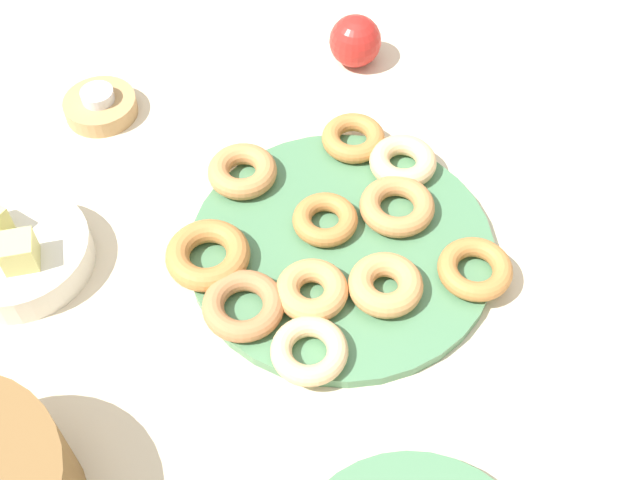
# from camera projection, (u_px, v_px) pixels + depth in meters

# --- Properties ---
(ground_plane) EXTENTS (2.40, 2.40, 0.00)m
(ground_plane) POSITION_uv_depth(u_px,v_px,m) (341.00, 251.00, 0.93)
(ground_plane) COLOR beige
(donut_plate) EXTENTS (0.35, 0.35, 0.01)m
(donut_plate) POSITION_uv_depth(u_px,v_px,m) (341.00, 248.00, 0.92)
(donut_plate) COLOR #4C7F56
(donut_plate) RESTS_ON ground_plane
(donut_0) EXTENTS (0.12, 0.12, 0.03)m
(donut_0) POSITION_uv_depth(u_px,v_px,m) (208.00, 255.00, 0.89)
(donut_0) COLOR #BC7A3D
(donut_0) RESTS_ON donut_plate
(donut_1) EXTENTS (0.09, 0.09, 0.03)m
(donut_1) POSITION_uv_depth(u_px,v_px,m) (242.00, 171.00, 0.97)
(donut_1) COLOR #C6844C
(donut_1) RESTS_ON donut_plate
(donut_2) EXTENTS (0.11, 0.11, 0.02)m
(donut_2) POSITION_uv_depth(u_px,v_px,m) (353.00, 138.00, 1.00)
(donut_2) COLOR #BC7A3D
(donut_2) RESTS_ON donut_plate
(donut_3) EXTENTS (0.12, 0.12, 0.02)m
(donut_3) POSITION_uv_depth(u_px,v_px,m) (243.00, 305.00, 0.85)
(donut_3) COLOR #B27547
(donut_3) RESTS_ON donut_plate
(donut_4) EXTENTS (0.08, 0.08, 0.03)m
(donut_4) POSITION_uv_depth(u_px,v_px,m) (403.00, 162.00, 0.98)
(donut_4) COLOR #EABC84
(donut_4) RESTS_ON donut_plate
(donut_5) EXTENTS (0.09, 0.09, 0.03)m
(donut_5) POSITION_uv_depth(u_px,v_px,m) (387.00, 284.00, 0.87)
(donut_5) COLOR tan
(donut_5) RESTS_ON donut_plate
(donut_6) EXTENTS (0.12, 0.12, 0.02)m
(donut_6) POSITION_uv_depth(u_px,v_px,m) (475.00, 269.00, 0.88)
(donut_6) COLOR #BC7A3D
(donut_6) RESTS_ON donut_plate
(donut_7) EXTENTS (0.12, 0.12, 0.02)m
(donut_7) POSITION_uv_depth(u_px,v_px,m) (398.00, 207.00, 0.93)
(donut_7) COLOR #C6844C
(donut_7) RESTS_ON donut_plate
(donut_8) EXTENTS (0.08, 0.08, 0.02)m
(donut_8) POSITION_uv_depth(u_px,v_px,m) (309.00, 351.00, 0.82)
(donut_8) COLOR #EABC84
(donut_8) RESTS_ON donut_plate
(donut_9) EXTENTS (0.09, 0.09, 0.02)m
(donut_9) POSITION_uv_depth(u_px,v_px,m) (324.00, 220.00, 0.92)
(donut_9) COLOR #BC7A3D
(donut_9) RESTS_ON donut_plate
(donut_10) EXTENTS (0.11, 0.11, 0.03)m
(donut_10) POSITION_uv_depth(u_px,v_px,m) (312.00, 290.00, 0.86)
(donut_10) COLOR tan
(donut_10) RESTS_ON donut_plate
(candle_holder) EXTENTS (0.09, 0.09, 0.02)m
(candle_holder) POSITION_uv_depth(u_px,v_px,m) (101.00, 107.00, 1.06)
(candle_holder) COLOR tan
(candle_holder) RESTS_ON ground_plane
(tealight) EXTENTS (0.04, 0.04, 0.01)m
(tealight) POSITION_uv_depth(u_px,v_px,m) (98.00, 96.00, 1.04)
(tealight) COLOR silver
(tealight) RESTS_ON candle_holder
(fruit_bowl) EXTENTS (0.16, 0.16, 0.04)m
(fruit_bowl) POSITION_uv_depth(u_px,v_px,m) (19.00, 254.00, 0.90)
(fruit_bowl) COLOR silver
(fruit_bowl) RESTS_ON ground_plane
(melon_chunk_left) EXTENTS (0.05, 0.05, 0.04)m
(melon_chunk_left) POSITION_uv_depth(u_px,v_px,m) (19.00, 252.00, 0.86)
(melon_chunk_left) COLOR #DBD67A
(melon_chunk_left) RESTS_ON fruit_bowl
(apple) EXTENTS (0.07, 0.07, 0.07)m
(apple) POSITION_uv_depth(u_px,v_px,m) (355.00, 41.00, 1.10)
(apple) COLOR red
(apple) RESTS_ON ground_plane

